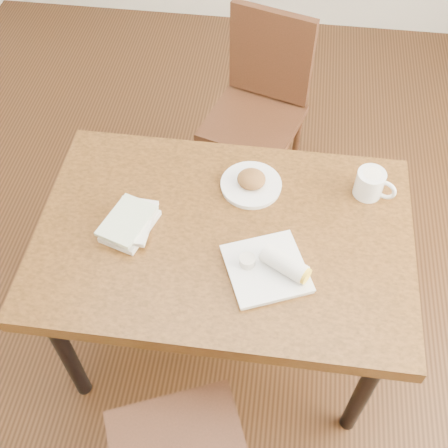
# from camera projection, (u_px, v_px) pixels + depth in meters

# --- Properties ---
(ground) EXTENTS (4.00, 5.00, 0.01)m
(ground) POSITION_uv_depth(u_px,v_px,m) (224.00, 333.00, 2.53)
(ground) COLOR #472814
(ground) RESTS_ON ground
(table) EXTENTS (1.30, 0.87, 0.75)m
(table) POSITION_uv_depth(u_px,v_px,m) (224.00, 246.00, 2.00)
(table) COLOR brown
(table) RESTS_ON ground
(chair_far) EXTENTS (0.52, 0.52, 0.95)m
(chair_far) POSITION_uv_depth(u_px,v_px,m) (260.00, 100.00, 2.67)
(chair_far) COLOR #432113
(chair_far) RESTS_ON ground
(plate_scone) EXTENTS (0.22, 0.22, 0.07)m
(plate_scone) POSITION_uv_depth(u_px,v_px,m) (251.00, 183.00, 2.05)
(plate_scone) COLOR white
(plate_scone) RESTS_ON table
(coffee_mug) EXTENTS (0.15, 0.10, 0.10)m
(coffee_mug) POSITION_uv_depth(u_px,v_px,m) (371.00, 184.00, 2.00)
(coffee_mug) COLOR white
(coffee_mug) RESTS_ON table
(plate_burrito) EXTENTS (0.33, 0.33, 0.08)m
(plate_burrito) POSITION_uv_depth(u_px,v_px,m) (272.00, 267.00, 1.82)
(plate_burrito) COLOR white
(plate_burrito) RESTS_ON table
(book_stack) EXTENTS (0.20, 0.23, 0.05)m
(book_stack) POSITION_uv_depth(u_px,v_px,m) (130.00, 223.00, 1.93)
(book_stack) COLOR white
(book_stack) RESTS_ON table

